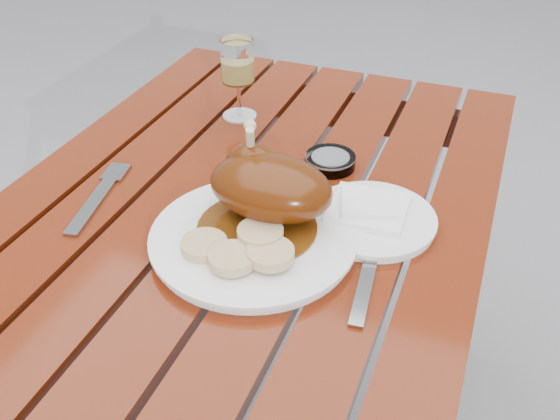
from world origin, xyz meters
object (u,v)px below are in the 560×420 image
Objects in this scene: dinner_plate at (254,239)px; side_plate at (372,220)px; table at (248,354)px; ashtray at (330,161)px; wine_glass at (238,80)px.

dinner_plate is 1.55× the size of side_plate.
dinner_plate reaches higher than side_plate.
table is 5.88× the size of side_plate.
ashtray is at bearing 81.14° from dinner_plate.
dinner_plate is at bearing -98.86° from ashtray.
wine_glass is (-0.20, 0.38, 0.07)m from dinner_plate.
wine_glass reaches higher than side_plate.
wine_glass reaches higher than dinner_plate.
side_plate is 2.23× the size of ashtray.
ashtray is at bearing 128.71° from side_plate.
table is 7.28× the size of wine_glass.
dinner_plate is 0.19m from side_plate.
side_plate reaches higher than table.
dinner_plate is 0.44m from wine_glass.
wine_glass is (-0.13, 0.29, 0.46)m from table.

